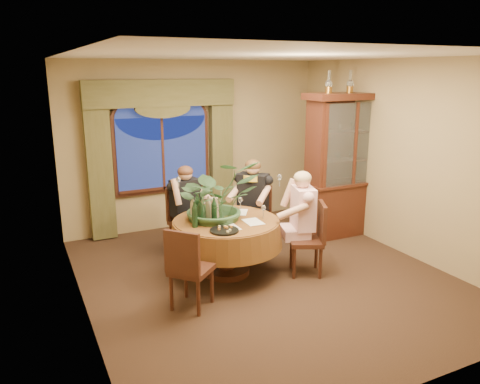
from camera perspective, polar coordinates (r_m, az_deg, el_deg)
name	(u,v)px	position (r m, az deg, el deg)	size (l,w,h in m)	color
floor	(265,276)	(6.26, 3.07, -10.24)	(5.00, 5.00, 0.00)	black
wall_back	(195,145)	(8.05, -5.47, 5.77)	(4.50, 4.50, 0.00)	#8F7B55
wall_right	(403,158)	(7.17, 19.21, 3.92)	(5.00, 5.00, 0.00)	#8F7B55
ceiling	(268,55)	(5.68, 3.47, 16.29)	(5.00, 5.00, 0.00)	white
window	(163,154)	(7.82, -9.40, 4.63)	(1.62, 0.10, 1.32)	navy
arched_transom	(161,106)	(7.72, -9.64, 10.33)	(1.60, 0.06, 0.44)	navy
drapery_left	(100,167)	(7.57, -16.74, 2.95)	(0.38, 0.14, 2.32)	#484620
drapery_right	(221,157)	(8.14, -2.29, 4.35)	(0.38, 0.14, 2.32)	#484620
swag_valance	(162,93)	(7.63, -9.53, 11.79)	(2.45, 0.16, 0.42)	#484620
dining_table	(226,247)	(6.21, -1.67, -6.69)	(1.47, 1.47, 0.75)	maroon
china_cabinet	(345,165)	(7.73, 12.71, 3.19)	(1.42, 0.56, 2.29)	#361911
oil_lamp_left	(329,82)	(7.34, 10.80, 13.06)	(0.11, 0.11, 0.34)	#A5722D
oil_lamp_center	(350,81)	(7.58, 13.28, 12.98)	(0.11, 0.11, 0.34)	#A5722D
oil_lamp_right	(370,81)	(7.84, 15.61, 12.88)	(0.11, 0.11, 0.34)	#A5722D
chair_right	(306,239)	(6.23, 8.07, -5.73)	(0.42, 0.42, 0.96)	black
chair_back_right	(253,219)	(6.97, 1.62, -3.35)	(0.42, 0.42, 0.96)	black
chair_back	(186,221)	(6.92, -6.54, -3.58)	(0.42, 0.42, 0.96)	black
chair_front_left	(191,267)	(5.36, -5.96, -9.12)	(0.42, 0.42, 0.96)	black
person_pink	(303,221)	(6.31, 7.63, -3.51)	(0.49, 0.45, 1.37)	beige
person_back	(186,209)	(6.92, -6.64, -2.07)	(0.47, 0.43, 1.31)	black
person_scarf	(253,204)	(6.99, 1.61, -1.52)	(0.49, 0.45, 1.38)	black
stoneware_vase	(214,209)	(6.08, -3.24, -2.02)	(0.15, 0.15, 0.29)	#907660
centerpiece_plant	(216,168)	(5.99, -2.93, 2.91)	(1.08, 1.20, 0.93)	#315531
olive_bowl	(230,218)	(6.06, -1.28, -3.24)	(0.15, 0.15, 0.05)	#4F592D
cheese_platter	(224,230)	(5.65, -1.93, -4.71)	(0.35, 0.35, 0.02)	black
wine_bottle_0	(208,209)	(6.00, -3.87, -2.04)	(0.07, 0.07, 0.33)	tan
wine_bottle_1	(193,209)	(5.98, -5.75, -2.13)	(0.07, 0.07, 0.33)	tan
wine_bottle_2	(214,210)	(5.93, -3.17, -2.22)	(0.07, 0.07, 0.33)	black
wine_bottle_3	(200,211)	(5.90, -4.85, -2.35)	(0.07, 0.07, 0.33)	black
wine_bottle_4	(197,206)	(6.12, -5.25, -1.74)	(0.07, 0.07, 0.33)	black
wine_bottle_5	(195,214)	(5.78, -5.55, -2.74)	(0.07, 0.07, 0.33)	black
tasting_paper_0	(253,222)	(5.99, 1.61, -3.65)	(0.21, 0.30, 0.00)	white
tasting_paper_1	(239,212)	(6.39, -0.09, -2.46)	(0.21, 0.30, 0.00)	white
tasting_paper_2	(229,227)	(5.79, -1.32, -4.30)	(0.21, 0.30, 0.00)	white
wine_glass_person_pink	(263,211)	(6.13, 2.86, -2.38)	(0.07, 0.07, 0.18)	silver
wine_glass_person_back	(205,205)	(6.44, -4.29, -1.56)	(0.07, 0.07, 0.18)	silver
wine_glass_person_scarf	(240,203)	(6.49, 0.05, -1.40)	(0.07, 0.07, 0.18)	silver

